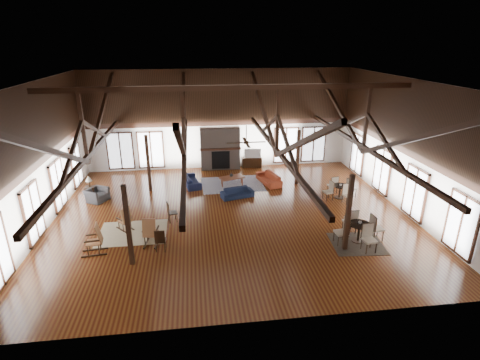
{
  "coord_description": "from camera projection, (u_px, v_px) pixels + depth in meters",
  "views": [
    {
      "loc": [
        -1.62,
        -15.48,
        7.62
      ],
      "look_at": [
        0.5,
        1.0,
        1.33
      ],
      "focal_mm": 28.0,
      "sensor_mm": 36.0,
      "label": 1
    }
  ],
  "objects": [
    {
      "name": "fireplace",
      "position": [
        220.0,
        149.0,
        22.98
      ],
      "size": [
        2.5,
        0.69,
        2.6
      ],
      "color": "#6A5B50",
      "rests_on": "floor"
    },
    {
      "name": "rocking_chair_b",
      "position": [
        150.0,
        232.0,
        14.57
      ],
      "size": [
        0.6,
        0.96,
        1.17
      ],
      "rotation": [
        0.0,
        0.0,
        -0.14
      ],
      "color": "#905F36",
      "rests_on": "floor"
    },
    {
      "name": "coffee_table",
      "position": [
        232.0,
        178.0,
        20.57
      ],
      "size": [
        1.46,
        1.08,
        0.5
      ],
      "rotation": [
        0.0,
        0.0,
        0.36
      ],
      "color": "brown",
      "rests_on": "floor"
    },
    {
      "name": "cup_far",
      "position": [
        341.0,
        185.0,
        18.79
      ],
      "size": [
        0.12,
        0.12,
        0.09
      ],
      "primitive_type": "imported",
      "rotation": [
        0.0,
        0.0,
        0.0
      ],
      "color": "#B2B2B2",
      "rests_on": "cafe_table_far"
    },
    {
      "name": "roof_truss",
      "position": [
        231.0,
        129.0,
        15.83
      ],
      "size": [
        15.6,
        14.07,
        3.14
      ],
      "color": "black",
      "rests_on": "wall_back"
    },
    {
      "name": "wall_front",
      "position": [
        260.0,
        229.0,
        9.7
      ],
      "size": [
        16.0,
        0.02,
        6.0
      ],
      "primitive_type": "cube",
      "color": "white",
      "rests_on": "floor"
    },
    {
      "name": "cafe_table_far",
      "position": [
        340.0,
        189.0,
        18.94
      ],
      "size": [
        1.87,
        1.87,
        0.95
      ],
      "rotation": [
        0.0,
        0.0,
        0.21
      ],
      "color": "black",
      "rests_on": "floor"
    },
    {
      "name": "floor",
      "position": [
        232.0,
        215.0,
        17.25
      ],
      "size": [
        16.0,
        16.0,
        0.0
      ],
      "primitive_type": "plane",
      "color": "#5F3514",
      "rests_on": "ground"
    },
    {
      "name": "post_grid",
      "position": [
        232.0,
        184.0,
        16.71
      ],
      "size": [
        8.16,
        7.16,
        3.05
      ],
      "color": "black",
      "rests_on": "floor"
    },
    {
      "name": "wall_right",
      "position": [
        405.0,
        146.0,
        17.14
      ],
      "size": [
        0.02,
        14.0,
        6.0
      ],
      "primitive_type": "cube",
      "color": "white",
      "rests_on": "floor"
    },
    {
      "name": "sofa_navy_left",
      "position": [
        192.0,
        180.0,
        20.7
      ],
      "size": [
        2.0,
        1.1,
        0.55
      ],
      "primitive_type": "imported",
      "rotation": [
        0.0,
        0.0,
        1.77
      ],
      "color": "#121733",
      "rests_on": "floor"
    },
    {
      "name": "television",
      "position": [
        252.0,
        153.0,
        23.43
      ],
      "size": [
        1.04,
        0.23,
        0.6
      ],
      "primitive_type": "imported",
      "rotation": [
        0.0,
        0.0,
        -0.09
      ],
      "color": "#B2B2B2",
      "rests_on": "tv_console"
    },
    {
      "name": "sofa_orange",
      "position": [
        269.0,
        178.0,
        20.96
      ],
      "size": [
        2.06,
        1.21,
        0.57
      ],
      "primitive_type": "imported",
      "rotation": [
        0.0,
        0.0,
        -1.32
      ],
      "color": "maroon",
      "rests_on": "floor"
    },
    {
      "name": "wall_left",
      "position": [
        36.0,
        160.0,
        15.24
      ],
      "size": [
        0.02,
        14.0,
        6.0
      ],
      "primitive_type": "cube",
      "color": "white",
      "rests_on": "floor"
    },
    {
      "name": "rug_dark",
      "position": [
        357.0,
        244.0,
        14.84
      ],
      "size": [
        2.13,
        1.96,
        0.01
      ],
      "primitive_type": "cube",
      "rotation": [
        0.0,
        0.0,
        -0.08
      ],
      "color": "black",
      "rests_on": "floor"
    },
    {
      "name": "tv_console",
      "position": [
        252.0,
        162.0,
        23.64
      ],
      "size": [
        1.23,
        0.46,
        0.61
      ],
      "primitive_type": "cube",
      "color": "black",
      "rests_on": "floor"
    },
    {
      "name": "cafe_table_near",
      "position": [
        359.0,
        229.0,
        14.84
      ],
      "size": [
        2.07,
        2.07,
        1.07
      ],
      "rotation": [
        0.0,
        0.0,
        0.09
      ],
      "color": "black",
      "rests_on": "floor"
    },
    {
      "name": "ceiling",
      "position": [
        231.0,
        81.0,
        15.13
      ],
      "size": [
        16.0,
        14.0,
        0.02
      ],
      "primitive_type": "cube",
      "color": "black",
      "rests_on": "wall_back"
    },
    {
      "name": "rug_tan",
      "position": [
        133.0,
        233.0,
        15.67
      ],
      "size": [
        2.78,
        2.18,
        0.01
      ],
      "primitive_type": "cube",
      "rotation": [
        0.0,
        0.0,
        0.0
      ],
      "color": "tan",
      "rests_on": "floor"
    },
    {
      "name": "rocking_chair_a",
      "position": [
        125.0,
        220.0,
        15.76
      ],
      "size": [
        0.82,
        0.86,
        1.0
      ],
      "rotation": [
        0.0,
        0.0,
        0.71
      ],
      "color": "#905F36",
      "rests_on": "floor"
    },
    {
      "name": "rug_navy",
      "position": [
        232.0,
        184.0,
        20.89
      ],
      "size": [
        3.44,
        2.62,
        0.01
      ],
      "primitive_type": "cube",
      "rotation": [
        0.0,
        0.0,
        0.03
      ],
      "color": "#16183F",
      "rests_on": "floor"
    },
    {
      "name": "side_chair_b",
      "position": [
        160.0,
        239.0,
        14.13
      ],
      "size": [
        0.41,
        0.41,
        0.92
      ],
      "rotation": [
        0.0,
        0.0,
        -0.07
      ],
      "color": "black",
      "rests_on": "floor"
    },
    {
      "name": "rocking_chair_c",
      "position": [
        96.0,
        240.0,
        14.02
      ],
      "size": [
        0.97,
        0.59,
        1.19
      ],
      "rotation": [
        0.0,
        0.0,
        1.68
      ],
      "color": "#905F36",
      "rests_on": "floor"
    },
    {
      "name": "sofa_navy_front",
      "position": [
        237.0,
        193.0,
        19.11
      ],
      "size": [
        1.76,
        1.04,
        0.48
      ],
      "primitive_type": "imported",
      "rotation": [
        0.0,
        0.0,
        0.26
      ],
      "color": "black",
      "rests_on": "floor"
    },
    {
      "name": "vase",
      "position": [
        231.0,
        175.0,
        20.58
      ],
      "size": [
        0.25,
        0.25,
        0.21
      ],
      "primitive_type": "imported",
      "rotation": [
        0.0,
        0.0,
        0.3
      ],
      "color": "#B2B2B2",
      "rests_on": "coffee_table"
    },
    {
      "name": "ceiling_fan",
      "position": [
        246.0,
        142.0,
        15.06
      ],
      "size": [
        1.6,
        1.6,
        0.75
      ],
      "color": "black",
      "rests_on": "roof_truss"
    },
    {
      "name": "side_table_lamp",
      "position": [
        90.0,
        190.0,
        18.92
      ],
      "size": [
        0.47,
        0.47,
        1.2
      ],
      "color": "black",
      "rests_on": "floor"
    },
    {
      "name": "cup_near",
      "position": [
        360.0,
        222.0,
        14.76
      ],
      "size": [
        0.17,
        0.17,
        0.11
      ],
      "primitive_type": "imported",
      "rotation": [
        0.0,
        0.0,
        -0.29
      ],
      "color": "#B2B2B2",
      "rests_on": "cafe_table_near"
    },
    {
      "name": "side_chair_a",
      "position": [
        170.0,
        211.0,
        16.43
      ],
      "size": [
        0.48,
        0.48,
        0.94
      ],
      "rotation": [
        0.0,
        0.0,
        -1.31
      ],
      "color": "black",
      "rests_on": "floor"
    },
    {
      "name": "armchair",
      "position": [
        97.0,
        195.0,
        18.66
      ],
      "size": [
        1.24,
        1.29,
        0.64
      ],
      "primitive_type": "imported",
      "rotation": [
        0.0,
        0.0,
        1.05
      ],
      "color": "#343437",
      "rests_on": "floor"
    },
    {
      "name": "wall_back",
      "position": [
        219.0,
        120.0,
        22.68
      ],
      "size": [
        16.0,
        0.02,
        6.0
      ],
      "primitive_type": "cube",
      "color": "white",
      "rests_on": "floor"
    }
  ]
}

